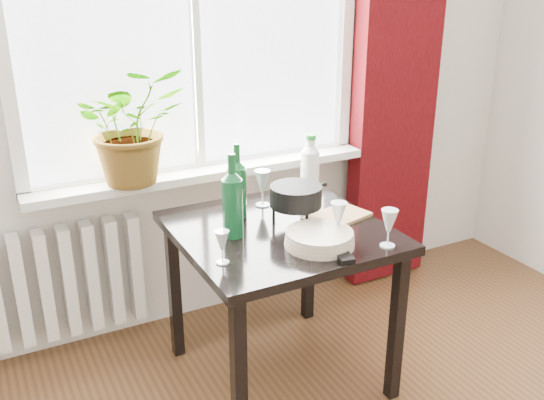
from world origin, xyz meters
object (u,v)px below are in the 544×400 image
cutting_board (337,217)px  radiator (57,283)px  plate_stack (320,239)px  cleaning_bottle (310,165)px  wineglass_back_left (237,194)px  wineglass_front_left (222,247)px  fondue_pot (296,205)px  potted_plant (132,126)px  bottle_amber (233,179)px  wineglass_front_right (338,220)px  wine_bottle_right (237,180)px  tv_remote (340,252)px  table (280,247)px  wineglass_back_center (263,188)px  wineglass_far_right (389,228)px  wine_bottle_left (232,195)px

cutting_board → radiator: bearing=149.7°
radiator → plate_stack: plate_stack is taller
radiator → plate_stack: (0.91, -0.85, 0.39)m
cleaning_bottle → wineglass_back_left: (-0.40, -0.04, -0.07)m
cleaning_bottle → wineglass_front_left: cleaning_bottle is taller
fondue_pot → potted_plant: bearing=124.8°
potted_plant → bottle_amber: 0.51m
wineglass_front_right → wine_bottle_right: bearing=124.0°
fondue_pot → cutting_board: size_ratio=0.92×
wineglass_front_left → tv_remote: 0.45m
radiator → cleaning_bottle: cleaning_bottle is taller
wineglass_front_left → cutting_board: wineglass_front_left is taller
table → fondue_pot: 0.20m
radiator → wineglass_front_left: wineglass_front_left is taller
plate_stack → cutting_board: 0.29m
radiator → wineglass_back_left: bearing=-27.3°
radiator → cleaning_bottle: 1.31m
wineglass_back_center → wineglass_front_left: wineglass_back_center is taller
radiator → cutting_board: 1.35m
table → wine_bottle_right: bearing=118.6°
wineglass_back_center → radiator: bearing=157.7°
wineglass_far_right → wineglass_back_center: size_ratio=0.92×
cleaning_bottle → fondue_pot: (-0.23, -0.27, -0.07)m
table → plate_stack: plate_stack is taller
wineglass_far_right → wineglass_front_right: bearing=130.2°
radiator → potted_plant: (0.40, -0.08, 0.73)m
radiator → tv_remote: size_ratio=4.29×
wine_bottle_left → wineglass_back_center: wine_bottle_left is taller
potted_plant → tv_remote: potted_plant is taller
potted_plant → wineglass_back_left: potted_plant is taller
radiator → fondue_pot: size_ratio=3.15×
tv_remote → fondue_pot: bearing=102.8°
cutting_board → bottle_amber: bearing=133.7°
bottle_amber → wineglass_far_right: size_ratio=1.58×
cutting_board → wineglass_back_center: bearing=127.8°
table → plate_stack: (0.06, -0.22, 0.12)m
wine_bottle_right → wineglass_front_right: size_ratio=2.12×
wine_bottle_left → plate_stack: (0.27, -0.24, -0.15)m
wineglass_far_right → wineglass_back_center: bearing=111.5°
cleaning_bottle → wineglass_far_right: (-0.02, -0.63, -0.07)m
wineglass_back_left → fondue_pot: bearing=-53.5°
wine_bottle_left → wineglass_back_center: 0.37m
radiator → wine_bottle_left: bearing=-43.8°
wine_bottle_left → plate_stack: bearing=-42.1°
potted_plant → wineglass_back_left: bearing=-40.9°
wineglass_front_right → wine_bottle_left: bearing=149.8°
wine_bottle_right → plate_stack: wine_bottle_right is taller
wine_bottle_right → fondue_pot: size_ratio=1.32×
wineglass_back_left → table: bearing=-69.1°
table → radiator: bearing=143.5°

